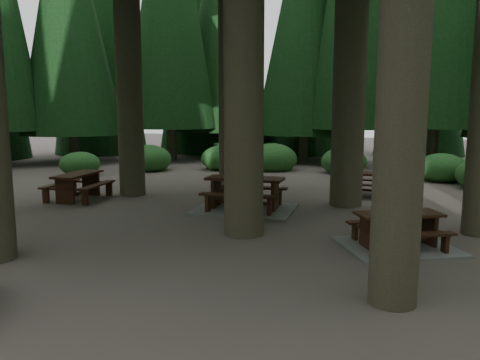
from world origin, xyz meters
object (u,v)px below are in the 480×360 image
(picnic_table_b, at_px, (78,182))
(picnic_table_c, at_px, (245,198))
(picnic_table_d, at_px, (372,181))
(picnic_table_a, at_px, (398,237))

(picnic_table_b, height_order, picnic_table_c, picnic_table_c)
(picnic_table_c, relative_size, picnic_table_d, 1.67)
(picnic_table_c, xyz_separation_m, picnic_table_d, (3.01, 3.44, 0.16))
(picnic_table_c, distance_m, picnic_table_d, 4.57)
(picnic_table_a, distance_m, picnic_table_c, 4.62)
(picnic_table_b, bearing_deg, picnic_table_c, -95.52)
(picnic_table_c, height_order, picnic_table_d, picnic_table_c)
(picnic_table_b, relative_size, picnic_table_d, 1.22)
(picnic_table_b, height_order, picnic_table_d, picnic_table_b)
(picnic_table_a, bearing_deg, picnic_table_c, 120.09)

